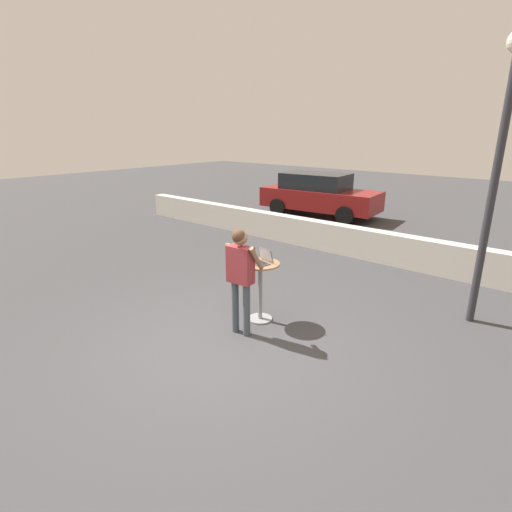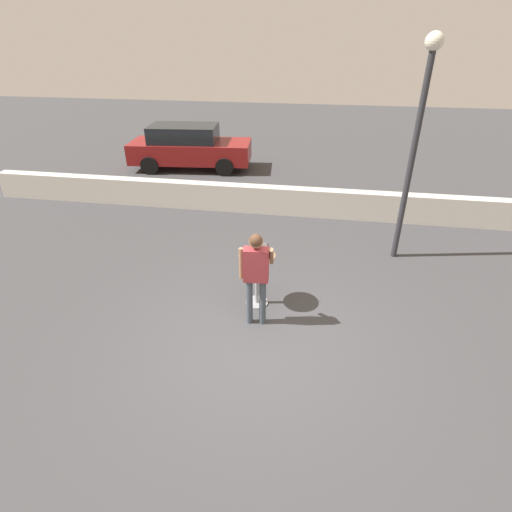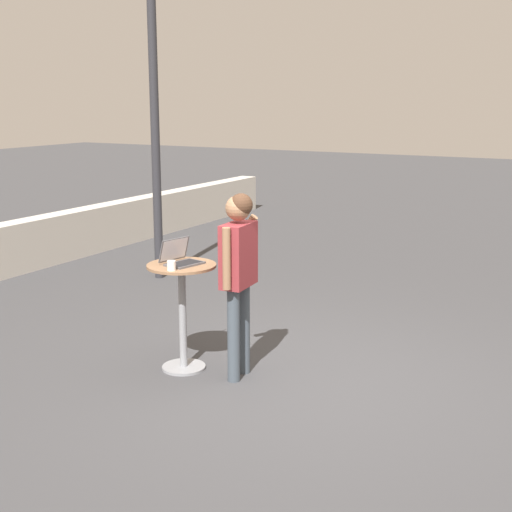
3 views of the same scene
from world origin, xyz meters
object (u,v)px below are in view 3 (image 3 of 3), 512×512
object	(u,v)px
standing_person	(238,262)
street_lamp	(153,72)
laptop	(181,258)
coffee_mug	(172,266)
cafe_table	(182,301)

from	to	relation	value
standing_person	street_lamp	distance (m)	4.20
laptop	street_lamp	size ratio (longest dim) A/B	0.09
coffee_mug	cafe_table	bearing A→B (deg)	13.36
cafe_table	standing_person	xyz separation A→B (m)	(0.08, -0.55, 0.41)
coffee_mug	street_lamp	distance (m)	4.11
laptop	coffee_mug	bearing A→B (deg)	-163.96
laptop	coffee_mug	world-z (taller)	laptop
standing_person	cafe_table	bearing A→B (deg)	97.82
cafe_table	street_lamp	world-z (taller)	street_lamp
coffee_mug	standing_person	size ratio (longest dim) A/B	0.06
laptop	street_lamp	distance (m)	3.90
cafe_table	laptop	world-z (taller)	laptop
cafe_table	standing_person	distance (m)	0.69
standing_person	street_lamp	size ratio (longest dim) A/B	0.39
cafe_table	standing_person	bearing A→B (deg)	-82.18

